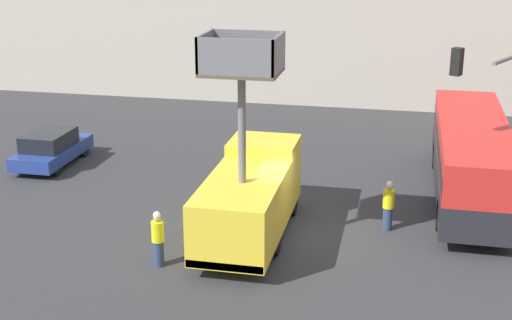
{
  "coord_description": "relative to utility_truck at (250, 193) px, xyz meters",
  "views": [
    {
      "loc": [
        3.25,
        -21.44,
        9.81
      ],
      "look_at": [
        -1.49,
        0.45,
        2.38
      ],
      "focal_mm": 50.0,
      "sensor_mm": 36.0,
      "label": 1
    }
  ],
  "objects": [
    {
      "name": "city_bus",
      "position": [
        7.22,
        5.2,
        0.18
      ],
      "size": [
        2.47,
        10.59,
        2.94
      ],
      "rotation": [
        0.0,
        0.0,
        1.41
      ],
      "color": "#232328",
      "rests_on": "ground_plane"
    },
    {
      "name": "parked_car_curbside",
      "position": [
        -9.92,
        5.46,
        -0.81
      ],
      "size": [
        1.86,
        4.21,
        1.5
      ],
      "color": "navy",
      "rests_on": "ground_plane"
    },
    {
      "name": "ground_plane",
      "position": [
        1.49,
        0.45,
        -1.57
      ],
      "size": [
        120.0,
        120.0,
        0.0
      ],
      "primitive_type": "plane",
      "color": "#333335"
    },
    {
      "name": "utility_truck",
      "position": [
        0.0,
        0.0,
        0.0
      ],
      "size": [
        2.33,
        6.58,
        6.83
      ],
      "color": "yellow",
      "rests_on": "ground_plane"
    },
    {
      "name": "road_worker_directing",
      "position": [
        4.38,
        1.56,
        -0.7
      ],
      "size": [
        0.38,
        0.38,
        1.74
      ],
      "rotation": [
        0.0,
        0.0,
        0.77
      ],
      "color": "navy",
      "rests_on": "ground_plane"
    },
    {
      "name": "road_worker_near_truck",
      "position": [
        -2.24,
        -2.62,
        -0.69
      ],
      "size": [
        0.38,
        0.38,
        1.77
      ],
      "rotation": [
        0.0,
        0.0,
        3.3
      ],
      "color": "navy",
      "rests_on": "ground_plane"
    }
  ]
}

